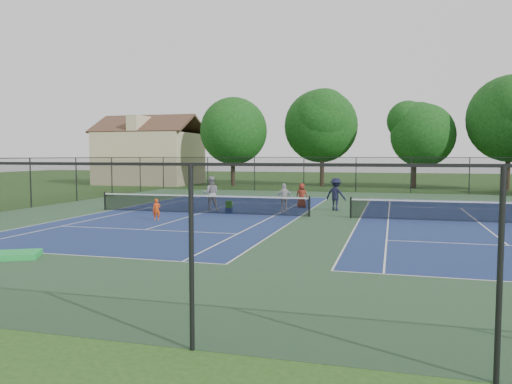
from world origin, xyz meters
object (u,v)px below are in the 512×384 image
(tree_back_a, at_px, (233,128))
(tree_back_b, at_px, (323,122))
(ball_crate, at_px, (229,211))
(ball_hopper, at_px, (229,204))
(child_player, at_px, (157,210))
(clapboard_house, at_px, (150,156))
(bystander_a, at_px, (284,198))
(bystander_c, at_px, (302,195))
(tree_back_d, at_px, (510,114))
(bystander_b, at_px, (336,194))
(instructor, at_px, (211,193))
(tree_back_c, at_px, (415,131))

(tree_back_a, distance_m, tree_back_b, 9.24)
(ball_crate, bearing_deg, ball_hopper, 0.00)
(tree_back_a, distance_m, child_player, 28.38)
(tree_back_a, height_order, ball_crate, tree_back_a)
(clapboard_house, relative_size, bystander_a, 6.72)
(bystander_c, xyz_separation_m, ball_hopper, (-3.30, -3.98, -0.25))
(tree_back_d, relative_size, bystander_c, 7.01)
(tree_back_b, xyz_separation_m, tree_back_d, (17.00, -2.00, 0.23))
(ball_hopper, bearing_deg, bystander_c, 50.32)
(bystander_b, distance_m, bystander_c, 2.42)
(tree_back_b, height_order, bystander_b, tree_back_b)
(instructor, relative_size, bystander_a, 1.21)
(bystander_b, bearing_deg, bystander_c, -4.24)
(tree_back_a, xyz_separation_m, ball_crate, (7.47, -23.60, -5.89))
(tree_back_b, relative_size, ball_crate, 27.76)
(tree_back_b, distance_m, child_player, 30.26)
(tree_back_b, height_order, child_player, tree_back_b)
(child_player, xyz_separation_m, bystander_b, (7.90, 6.70, 0.41))
(tree_back_d, relative_size, bystander_b, 5.54)
(instructor, bearing_deg, tree_back_b, -118.01)
(tree_back_a, distance_m, tree_back_c, 18.04)
(tree_back_a, distance_m, bystander_c, 23.00)
(tree_back_d, bearing_deg, ball_crate, -128.14)
(clapboard_house, xyz_separation_m, instructor, (15.99, -23.48, -2.12))
(clapboard_house, bearing_deg, bystander_c, -44.81)
(instructor, height_order, ball_crate, instructor)
(instructor, distance_m, bystander_c, 5.57)
(tree_back_d, height_order, bystander_b, tree_back_d)
(bystander_b, relative_size, bystander_c, 1.26)
(tree_back_a, height_order, ball_hopper, tree_back_a)
(bystander_a, bearing_deg, tree_back_d, -148.45)
(tree_back_c, bearing_deg, ball_hopper, -113.18)
(child_player, relative_size, bystander_a, 0.66)
(clapboard_house, height_order, bystander_b, clapboard_house)
(tree_back_d, bearing_deg, ball_hopper, -128.14)
(clapboard_house, relative_size, child_player, 10.26)
(child_player, bearing_deg, tree_back_d, 32.09)
(tree_back_b, relative_size, tree_back_d, 0.97)
(tree_back_c, height_order, tree_back_d, tree_back_d)
(tree_back_d, height_order, bystander_a, tree_back_d)
(tree_back_a, relative_size, bystander_b, 4.89)
(tree_back_d, distance_m, bystander_b, 25.17)
(tree_back_a, xyz_separation_m, tree_back_b, (9.00, 2.00, 0.56))
(bystander_b, xyz_separation_m, ball_hopper, (-5.46, -2.91, -0.45))
(bystander_a, distance_m, bystander_c, 2.72)
(tree_back_a, xyz_separation_m, ball_hopper, (7.47, -23.60, -5.55))
(bystander_a, xyz_separation_m, bystander_c, (0.50, 2.68, -0.06))
(tree_back_d, xyz_separation_m, clapboard_house, (-36.00, 1.00, -3.73))
(tree_back_b, relative_size, clapboard_house, 0.93)
(tree_back_d, relative_size, ball_crate, 28.69)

